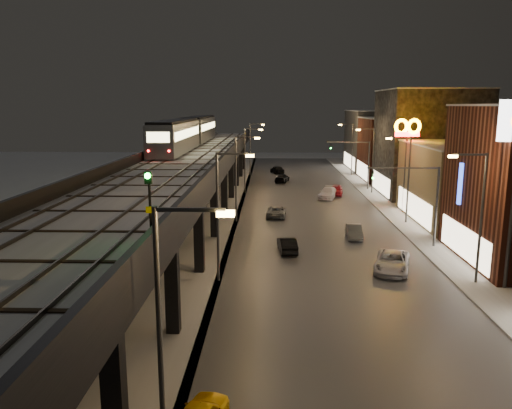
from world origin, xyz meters
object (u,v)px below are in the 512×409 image
object	(u,v)px
car_near_white	(287,245)
car_onc_silver	(354,232)
car_onc_red	(336,190)
subway_train	(189,132)
car_mid_silver	(276,212)
car_far_white	(277,170)
car_onc_white	(328,193)
car_onc_dark	(392,263)
rail_signal	(149,191)
car_mid_dark	(282,178)

from	to	relation	value
car_near_white	car_onc_silver	size ratio (longest dim) A/B	1.04
car_onc_silver	car_onc_red	bearing A→B (deg)	90.18
subway_train	car_mid_silver	distance (m)	21.61
subway_train	car_far_white	xyz separation A→B (m)	(12.57, 19.36, -7.77)
car_far_white	subway_train	bearing A→B (deg)	40.10
subway_train	car_onc_white	xyz separation A→B (m)	(18.95, -4.78, -7.78)
subway_train	car_onc_dark	world-z (taller)	subway_train
subway_train	car_far_white	size ratio (longest dim) A/B	9.26
car_onc_silver	car_mid_silver	bearing A→B (deg)	132.06
rail_signal	car_onc_silver	distance (m)	28.91
car_mid_dark	car_onc_red	size ratio (longest dim) A/B	1.03
car_mid_dark	car_onc_red	distance (m)	13.74
car_mid_dark	car_onc_white	bearing A→B (deg)	124.46
car_onc_dark	car_onc_red	bearing A→B (deg)	107.08
subway_train	car_near_white	distance (m)	33.19
car_onc_dark	car_far_white	bearing A→B (deg)	115.19
subway_train	car_onc_red	size ratio (longest dim) A/B	9.09
subway_train	car_onc_silver	size ratio (longest dim) A/B	10.42
car_onc_white	subway_train	bearing A→B (deg)	-176.36
car_mid_dark	car_onc_silver	bearing A→B (deg)	111.90
car_onc_red	car_onc_silver	bearing A→B (deg)	-82.59
car_onc_red	car_mid_dark	bearing A→B (deg)	131.25
car_far_white	car_onc_dark	world-z (taller)	car_far_white
car_near_white	car_mid_dark	size ratio (longest dim) A/B	0.88
car_onc_silver	rail_signal	bearing A→B (deg)	-114.05
subway_train	car_onc_red	bearing A→B (deg)	-7.41
subway_train	car_near_white	bearing A→B (deg)	-66.62
car_onc_white	car_mid_dark	bearing A→B (deg)	130.17
subway_train	car_onc_dark	xyz separation A→B (m)	(20.35, -34.25, -7.77)
car_mid_silver	car_onc_dark	bearing A→B (deg)	118.52
rail_signal	car_far_white	size ratio (longest dim) A/B	0.67
car_near_white	car_onc_red	world-z (taller)	car_onc_red
car_mid_silver	car_onc_silver	size ratio (longest dim) A/B	1.18
car_far_white	car_onc_dark	xyz separation A→B (m)	(7.78, -53.61, -0.00)
subway_train	car_mid_dark	bearing A→B (deg)	34.72
rail_signal	car_onc_red	xyz separation A→B (m)	(13.86, 46.97, -7.88)
rail_signal	car_near_white	size ratio (longest dim) A/B	0.73
car_near_white	car_onc_red	distance (m)	27.98
subway_train	car_mid_dark	xyz separation A→B (m)	(13.22, 9.16, -7.85)
car_onc_silver	car_onc_red	size ratio (longest dim) A/B	0.87
car_mid_silver	car_onc_dark	size ratio (longest dim) A/B	0.86
car_onc_dark	car_onc_white	bearing A→B (deg)	109.64
car_mid_silver	car_far_white	distance (m)	35.50
subway_train	car_onc_silver	xyz separation A→B (m)	(19.11, -24.90, -7.87)
car_far_white	car_onc_silver	world-z (taller)	car_far_white
car_far_white	car_onc_red	size ratio (longest dim) A/B	0.98
car_near_white	car_mid_silver	xyz separation A→B (m)	(-0.77, 13.47, -0.03)
subway_train	car_onc_silver	bearing A→B (deg)	-52.50
car_onc_dark	car_mid_dark	bearing A→B (deg)	116.26
car_near_white	car_far_white	size ratio (longest dim) A/B	0.92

